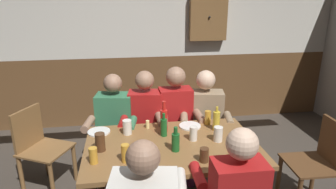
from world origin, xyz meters
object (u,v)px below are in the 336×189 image
Objects in this scene: person_3 at (205,117)px; plate_1 at (99,132)px; chair_empty_near_right at (39,146)px; pint_glass_0 at (127,127)px; wall_dart_cabinet at (208,17)px; dining_table at (172,155)px; person_0 at (114,124)px; table_candle at (148,124)px; bottle_0 at (164,120)px; pint_glass_3 at (204,155)px; pint_glass_5 at (249,153)px; bottle_3 at (164,127)px; pint_glass_2 at (193,133)px; plate_0 at (190,126)px; pint_glass_7 at (100,142)px; person_1 at (145,121)px; chair_empty_near_left at (318,161)px; pint_glass_6 at (208,118)px; person_2 at (177,118)px; pint_glass_4 at (93,156)px; pint_glass_1 at (218,134)px; bottle_1 at (216,121)px; pint_glass_8 at (125,153)px; bottle_2 at (176,141)px.

person_3 reaches higher than plate_1.
pint_glass_0 reaches higher than chair_empty_near_right.
pint_glass_0 is 0.20× the size of wall_dart_cabinet.
wall_dart_cabinet is at bearing 67.17° from dining_table.
chair_empty_near_right is at bearing 12.73° from person_0.
bottle_0 reaches higher than table_candle.
pint_glass_3 is 0.37m from pint_glass_5.
bottle_3 is 0.28m from pint_glass_2.
pint_glass_7 is (-0.85, -0.35, 0.07)m from plate_0.
chair_empty_near_left is at bearing 162.54° from person_1.
bottle_3 is (1.25, -0.48, 0.36)m from chair_empty_near_right.
dining_table is at bearing 149.72° from pint_glass_5.
bottle_3 is 0.51m from pint_glass_6.
bottle_3 reaches higher than chair_empty_near_right.
person_0 is 10.44× the size of pint_glass_3.
chair_empty_near_right is (-1.80, -0.06, -0.19)m from person_3.
chair_empty_near_right is 4.14× the size of plate_1.
chair_empty_near_left reaches higher than dining_table.
pint_glass_6 is (0.25, -0.34, 0.13)m from person_2.
person_1 reaches higher than chair_empty_near_right.
pint_glass_2 is at bearing 133.94° from pint_glass_5.
plate_1 is (-0.13, -0.37, 0.09)m from person_0.
pint_glass_4 is (-0.27, -0.48, -0.00)m from pint_glass_0.
pint_glass_3 is at bearing -57.79° from dining_table.
person_0 is at bearing 137.74° from pint_glass_2.
chair_empty_near_right is 6.41× the size of pint_glass_0.
chair_empty_near_left is 6.24× the size of pint_glass_6.
person_2 is (0.69, -0.00, 0.03)m from person_0.
wall_dart_cabinet reaches higher than plate_0.
person_1 reaches higher than plate_0.
wall_dart_cabinet reaches higher than person_2.
dining_table is at bearing 112.48° from person_1.
pint_glass_1 is at bearing -20.93° from bottle_3.
plate_1 is 0.69× the size of bottle_0.
person_3 is (0.68, 0.01, -0.00)m from person_1.
pint_glass_7 is (0.04, 0.19, 0.01)m from pint_glass_4.
person_2 is 8.87× the size of pint_glass_6.
plate_0 is 0.62m from pint_glass_0.
pint_glass_2 is at bearing -39.39° from table_candle.
person_3 is 0.53m from bottle_1.
bottle_1 reaches higher than plate_1.
pint_glass_7 is (-1.04, -0.39, 0.01)m from pint_glass_6.
person_1 reaches higher than pint_glass_4.
pint_glass_4 is at bearing 49.80° from person_3.
pint_glass_7 is at bearing -160.74° from bottle_3.
pint_glass_1 reaches higher than plate_1.
bottle_2 is at bearing 14.88° from pint_glass_8.
pint_glass_3 is at bearing -108.09° from pint_glass_6.
bottle_0 is at bearing 52.81° from pint_glass_8.
dining_table is 4.89× the size of bottle_0.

